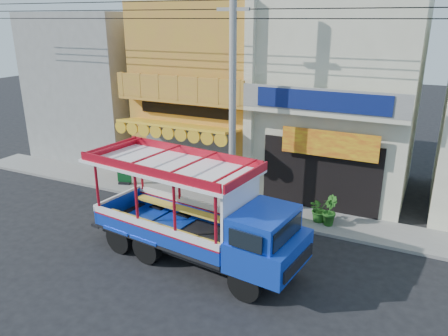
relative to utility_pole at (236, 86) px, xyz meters
The scene contains 11 objects.
ground 6.08m from the utility_pole, 75.53° to the right, with size 90.00×90.00×0.00m, color black.
sidewalk 5.09m from the utility_pole, 39.41° to the left, with size 30.00×2.00×0.12m, color slate.
shophouse_left 5.70m from the utility_pole, 124.03° to the left, with size 6.00×7.50×8.24m.
shophouse_right 5.54m from the utility_pole, 58.56° to the left, with size 6.00×6.75×8.24m.
party_pilaster 1.87m from the utility_pole, 95.46° to the left, with size 0.35×0.30×8.00m, color beige.
filler_building_left 11.25m from the utility_pole, 155.15° to the left, with size 6.00×6.00×7.60m, color gray.
utility_pole is the anchor object (origin of this frame).
songthaew_truck 5.13m from the utility_pole, 78.51° to the right, with size 7.35×3.16×3.32m.
green_sign 7.36m from the utility_pole, behind, with size 0.63×0.44×0.98m.
potted_plant_a 5.49m from the utility_pole, 10.68° to the left, with size 0.86×0.75×0.96m, color #1D5016.
potted_plant_b 5.64m from the utility_pole, ahead, with size 0.61×0.49×1.10m, color #1D5016.
Camera 1 is at (5.57, -10.99, 7.33)m, focal length 35.00 mm.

